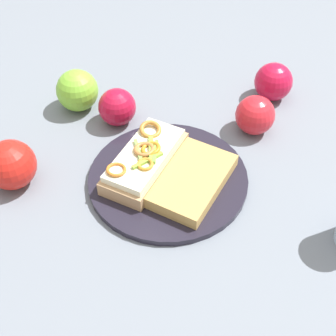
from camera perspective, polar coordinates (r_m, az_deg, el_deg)
name	(u,v)px	position (r m, az deg, el deg)	size (l,w,h in m)	color
ground_plane	(168,181)	(0.82, 0.00, -1.54)	(2.00, 2.00, 0.00)	slate
plate	(168,179)	(0.81, 0.00, -1.26)	(0.27, 0.27, 0.01)	black
sandwich	(145,159)	(0.81, -2.73, 1.02)	(0.12, 0.19, 0.05)	tan
bread_slice_side	(191,180)	(0.79, 2.81, -1.46)	(0.16, 0.10, 0.02)	tan
apple_0	(11,165)	(0.83, -18.16, 0.37)	(0.08, 0.08, 0.08)	red
apple_1	(77,90)	(0.96, -10.72, 9.04)	(0.08, 0.08, 0.08)	#78BE33
apple_2	(255,115)	(0.90, 10.30, 6.20)	(0.07, 0.07, 0.07)	red
apple_3	(273,82)	(0.99, 12.40, 9.96)	(0.08, 0.08, 0.08)	#B81132
apple_4	(117,107)	(0.91, -6.06, 7.20)	(0.07, 0.07, 0.07)	#AD112E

